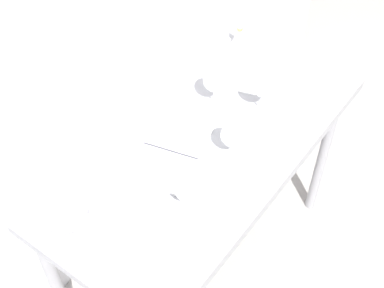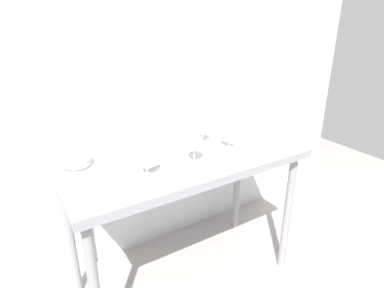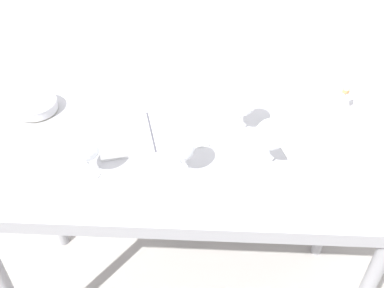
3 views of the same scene
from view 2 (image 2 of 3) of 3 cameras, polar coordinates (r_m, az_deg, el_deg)
name	(u,v)px [view 2 (image 2 of 3)]	position (r m, az deg, el deg)	size (l,w,h in m)	color
ground_plane	(185,276)	(2.38, -1.23, -22.18)	(6.00, 6.00, 0.00)	gray
back_wall	(145,73)	(2.17, -8.30, 12.30)	(3.80, 0.04, 2.60)	silver
steel_counter	(184,172)	(1.91, -1.34, -4.93)	(1.40, 0.65, 0.90)	gray
wine_glass_far_right	(202,124)	(1.99, 1.80, 3.48)	(0.09, 0.09, 0.18)	white
wine_glass_near_left	(147,155)	(1.60, -7.97, -2.01)	(0.10, 0.10, 0.17)	white
wine_glass_near_right	(230,128)	(1.90, 6.68, 2.75)	(0.10, 0.10, 0.19)	white
wine_glass_near_center	(195,143)	(1.73, 0.50, 0.10)	(0.09, 0.09, 0.16)	white
open_notebook	(159,154)	(1.88, -5.76, -1.78)	(0.41, 0.30, 0.01)	silver
tasting_sheet_upper	(232,139)	(2.12, 7.05, 0.96)	(0.16, 0.26, 0.00)	white
tasting_bowl	(77,161)	(1.84, -19.55, -2.81)	(0.16, 0.16, 0.05)	#DBCC66
decanter_funnel	(236,121)	(2.32, 7.76, 4.04)	(0.10, 0.10, 0.15)	silver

